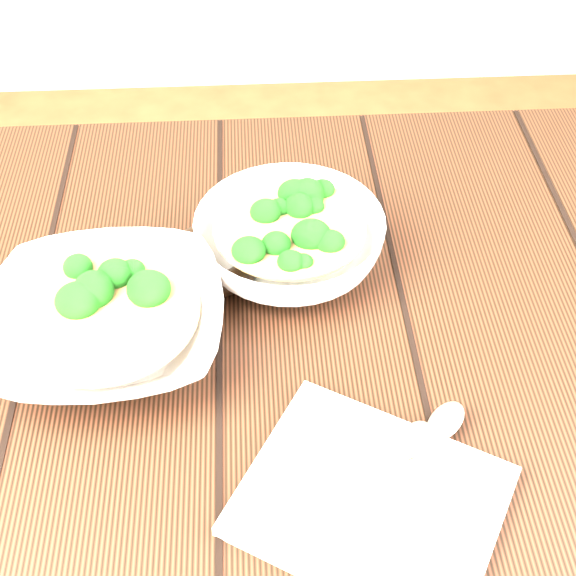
{
  "coord_description": "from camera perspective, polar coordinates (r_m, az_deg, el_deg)",
  "views": [
    {
      "loc": [
        0.02,
        -0.57,
        1.38
      ],
      "look_at": [
        0.05,
        0.01,
        0.8
      ],
      "focal_mm": 50.0,
      "sensor_mm": 36.0,
      "label": 1
    }
  ],
  "objects": [
    {
      "name": "spoon_right",
      "position": [
        0.75,
        9.82,
        -11.03
      ],
      "size": [
        0.13,
        0.15,
        0.01
      ],
      "color": "#9C968A",
      "rests_on": "napkin"
    },
    {
      "name": "soup_bowl_front",
      "position": [
        0.83,
        -12.74,
        -2.42
      ],
      "size": [
        0.25,
        0.25,
        0.07
      ],
      "color": "white",
      "rests_on": "table"
    },
    {
      "name": "spoon_left",
      "position": [
        0.73,
        7.17,
        -12.38
      ],
      "size": [
        0.14,
        0.14,
        0.01
      ],
      "color": "#9C968A",
      "rests_on": "napkin"
    },
    {
      "name": "soup_bowl_back",
      "position": [
        0.89,
        0.1,
        3.4
      ],
      "size": [
        0.28,
        0.28,
        0.08
      ],
      "color": "white",
      "rests_on": "table"
    },
    {
      "name": "table",
      "position": [
        0.94,
        -3.21,
        -7.93
      ],
      "size": [
        1.2,
        0.8,
        0.75
      ],
      "color": "#361A0F",
      "rests_on": "ground"
    },
    {
      "name": "trivet",
      "position": [
        0.91,
        -5.38,
        2.06
      ],
      "size": [
        0.14,
        0.14,
        0.03
      ],
      "primitive_type": "torus",
      "rotation": [
        0.0,
        0.0,
        0.31
      ],
      "color": "black",
      "rests_on": "table"
    },
    {
      "name": "napkin",
      "position": [
        0.72,
        5.92,
        -14.81
      ],
      "size": [
        0.28,
        0.26,
        0.01
      ],
      "primitive_type": "cube",
      "rotation": [
        0.0,
        0.0,
        -0.53
      ],
      "color": "#BBAF9C",
      "rests_on": "table"
    }
  ]
}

